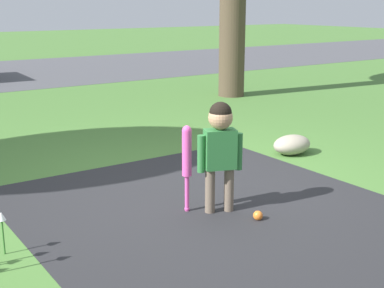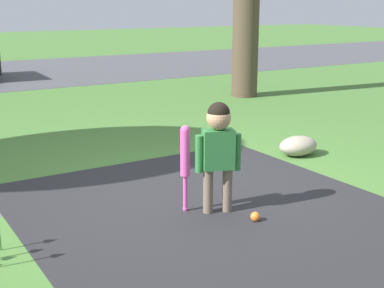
{
  "view_description": "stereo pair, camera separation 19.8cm",
  "coord_description": "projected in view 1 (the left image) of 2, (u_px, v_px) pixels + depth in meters",
  "views": [
    {
      "loc": [
        -2.64,
        -3.96,
        1.67
      ],
      "look_at": [
        -0.12,
        -0.27,
        0.49
      ],
      "focal_mm": 50.0,
      "sensor_mm": 36.0,
      "label": 1
    },
    {
      "loc": [
        -2.48,
        -4.07,
        1.67
      ],
      "look_at": [
        -0.12,
        -0.27,
        0.49
      ],
      "focal_mm": 50.0,
      "sensor_mm": 36.0,
      "label": 2
    }
  ],
  "objects": [
    {
      "name": "ground_plane",
      "position": [
        186.0,
        187.0,
        5.03
      ],
      "size": [
        60.0,
        60.0,
        0.0
      ],
      "primitive_type": "plane",
      "color": "#477533"
    },
    {
      "name": "baseball_bat",
      "position": [
        187.0,
        157.0,
        4.31
      ],
      "size": [
        0.08,
        0.08,
        0.73
      ],
      "color": "#E54CA5",
      "rests_on": "ground"
    },
    {
      "name": "sports_ball",
      "position": [
        258.0,
        215.0,
        4.24
      ],
      "size": [
        0.08,
        0.08,
        0.08
      ],
      "color": "orange",
      "rests_on": "ground"
    },
    {
      "name": "edging_rock",
      "position": [
        292.0,
        145.0,
        6.09
      ],
      "size": [
        0.48,
        0.33,
        0.22
      ],
      "color": "#9E937F",
      "rests_on": "ground"
    },
    {
      "name": "child",
      "position": [
        220.0,
        142.0,
        4.27
      ],
      "size": [
        0.35,
        0.22,
        0.92
      ],
      "rotation": [
        0.0,
        0.0,
        -0.37
      ],
      "color": "#6B5B4C",
      "rests_on": "ground"
    }
  ]
}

